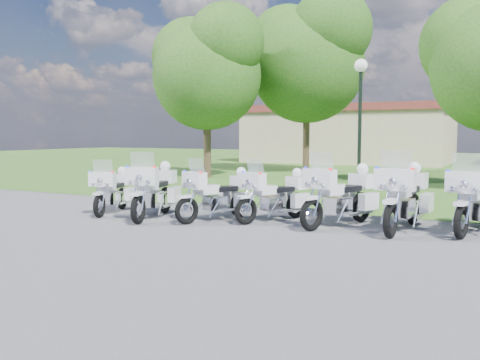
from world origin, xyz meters
The scene contains 13 objects.
ground centered at (0.00, 0.00, 0.00)m, with size 100.00×100.00×0.00m, color #504F54.
grass_lawn centered at (0.00, 27.00, 0.00)m, with size 100.00×48.00×0.01m, color #2E5F1E.
motorcycle_0 centered at (-4.26, 0.40, 0.61)m, with size 1.15×2.07×1.45m.
motorcycle_1 centered at (-2.79, 0.27, 0.70)m, with size 1.24×2.44×1.68m.
motorcycle_2 centered at (-1.15, 0.66, 0.65)m, with size 1.28×2.18×1.54m.
motorcycle_3 centered at (0.10, 1.26, 0.64)m, with size 1.30×2.12×1.52m.
motorcycle_4 centered at (1.72, 1.30, 0.71)m, with size 1.37×2.44×1.71m.
motorcycle_5 centered at (3.11, 1.39, 0.74)m, with size 0.94×2.64×1.77m.
motorcycle_6 centered at (4.50, 1.88, 0.72)m, with size 1.13×2.53×1.71m.
lamp_post centered at (0.48, 7.23, 3.41)m, with size 0.44×0.44×4.57m.
tree_0 centered at (-8.08, 11.44, 5.33)m, with size 6.04×5.15×8.05m.
tree_1 centered at (-4.97, 16.45, 6.24)m, with size 7.07×6.04×9.43m.
building_west centered at (-6.00, 28.00, 2.07)m, with size 14.56×8.32×4.10m.
Camera 1 is at (5.33, -10.50, 2.11)m, focal length 40.00 mm.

